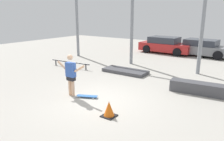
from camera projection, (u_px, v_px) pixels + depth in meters
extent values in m
plane|color=#B2ADA3|center=(99.00, 100.00, 8.36)|extent=(36.00, 36.00, 0.00)
cylinder|color=#DBAD89|center=(70.00, 86.00, 8.74)|extent=(0.12, 0.12, 0.79)
cylinder|color=#DBAD89|center=(73.00, 86.00, 8.64)|extent=(0.12, 0.12, 0.79)
cube|color=black|center=(71.00, 78.00, 8.61)|extent=(0.35, 0.20, 0.17)
cube|color=#3359B2|center=(71.00, 70.00, 8.52)|extent=(0.41, 0.21, 0.57)
sphere|color=#DBAD89|center=(70.00, 57.00, 8.39)|extent=(0.22, 0.22, 0.22)
cylinder|color=#DBAD89|center=(62.00, 65.00, 8.76)|extent=(0.50, 0.10, 0.34)
cylinder|color=#DBAD89|center=(79.00, 69.00, 8.22)|extent=(0.50, 0.10, 0.34)
cube|color=#2D66B2|center=(87.00, 96.00, 8.54)|extent=(0.83, 0.54, 0.01)
cylinder|color=silver|center=(95.00, 96.00, 8.61)|extent=(0.06, 0.05, 0.05)
cylinder|color=silver|center=(93.00, 98.00, 8.40)|extent=(0.06, 0.05, 0.05)
cylinder|color=silver|center=(81.00, 96.00, 8.70)|extent=(0.06, 0.05, 0.05)
cylinder|color=silver|center=(79.00, 98.00, 8.49)|extent=(0.06, 0.05, 0.05)
cube|color=#47474C|center=(198.00, 88.00, 8.94)|extent=(2.23, 0.78, 0.47)
cube|color=#47474C|center=(125.00, 71.00, 12.12)|extent=(2.50, 1.09, 0.18)
cylinder|color=black|center=(70.00, 62.00, 13.21)|extent=(2.85, 0.33, 0.06)
cylinder|color=black|center=(56.00, 63.00, 13.81)|extent=(0.07, 0.07, 0.33)
cylinder|color=black|center=(86.00, 67.00, 12.69)|extent=(0.07, 0.07, 0.33)
cylinder|color=gray|center=(77.00, 20.00, 16.19)|extent=(0.20, 0.20, 5.47)
cylinder|color=gray|center=(132.00, 21.00, 13.56)|extent=(0.20, 0.20, 5.47)
cylinder|color=gray|center=(203.00, 23.00, 11.22)|extent=(0.20, 0.20, 5.47)
cube|color=red|center=(166.00, 47.00, 17.98)|extent=(4.19, 1.83, 0.65)
cube|color=#2D333D|center=(164.00, 40.00, 17.93)|extent=(2.32, 1.66, 0.49)
cylinder|color=black|center=(185.00, 49.00, 17.97)|extent=(0.64, 0.23, 0.64)
cylinder|color=black|center=(177.00, 52.00, 16.61)|extent=(0.64, 0.23, 0.64)
cylinder|color=black|center=(156.00, 46.00, 19.44)|extent=(0.64, 0.23, 0.64)
cylinder|color=black|center=(147.00, 49.00, 18.08)|extent=(0.64, 0.23, 0.64)
cube|color=slate|center=(203.00, 50.00, 16.69)|extent=(4.30, 2.04, 0.63)
cube|color=#2D333D|center=(201.00, 42.00, 16.65)|extent=(2.41, 1.78, 0.46)
cylinder|color=black|center=(224.00, 52.00, 16.59)|extent=(0.66, 0.26, 0.65)
cylinder|color=black|center=(218.00, 55.00, 15.29)|extent=(0.66, 0.26, 0.65)
cylinder|color=black|center=(190.00, 49.00, 18.17)|extent=(0.66, 0.26, 0.65)
cylinder|color=black|center=(182.00, 51.00, 16.86)|extent=(0.66, 0.26, 0.65)
cube|color=black|center=(109.00, 116.00, 7.01)|extent=(0.44, 0.44, 0.03)
cone|color=orange|center=(109.00, 108.00, 6.94)|extent=(0.35, 0.35, 0.49)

